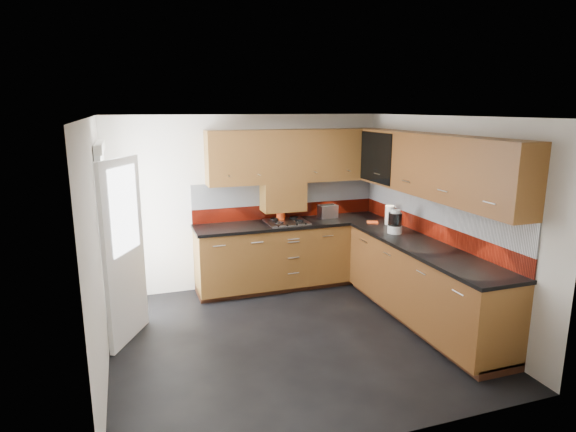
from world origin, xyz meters
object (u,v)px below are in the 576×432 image
object	(u,v)px
utensil_pot	(280,214)
toaster	(328,211)
gas_hob	(287,222)
food_processor	(395,222)

from	to	relation	value
utensil_pot	toaster	bearing A→B (deg)	-3.30
utensil_pot	toaster	xyz separation A→B (m)	(0.70, -0.04, -0.00)
gas_hob	toaster	distance (m)	0.67
utensil_pot	toaster	world-z (taller)	utensil_pot
food_processor	utensil_pot	bearing A→B (deg)	135.77
toaster	food_processor	distance (m)	1.17
toaster	gas_hob	bearing A→B (deg)	-170.09
gas_hob	toaster	xyz separation A→B (m)	(0.66, 0.12, 0.08)
gas_hob	food_processor	xyz separation A→B (m)	(1.11, -0.97, 0.12)
gas_hob	toaster	size ratio (longest dim) A/B	2.04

